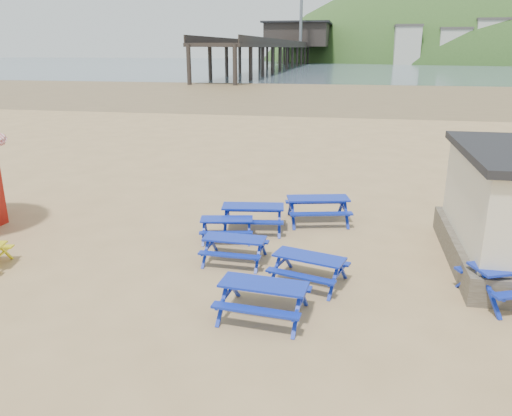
# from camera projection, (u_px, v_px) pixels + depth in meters

# --- Properties ---
(ground) EXTENTS (400.00, 400.00, 0.00)m
(ground) POSITION_uv_depth(u_px,v_px,m) (199.00, 255.00, 14.07)
(ground) COLOR tan
(ground) RESTS_ON ground
(wet_sand) EXTENTS (400.00, 400.00, 0.00)m
(wet_sand) POSITION_uv_depth(u_px,v_px,m) (324.00, 92.00, 65.46)
(wet_sand) COLOR olive
(wet_sand) RESTS_ON ground
(sea) EXTENTS (400.00, 400.00, 0.00)m
(sea) POSITION_uv_depth(u_px,v_px,m) (345.00, 65.00, 172.92)
(sea) COLOR #4C5F6D
(sea) RESTS_ON ground
(picnic_table_blue_a) EXTENTS (2.14, 1.82, 0.81)m
(picnic_table_blue_a) POSITION_uv_depth(u_px,v_px,m) (253.00, 218.00, 15.90)
(picnic_table_blue_a) COLOR #1238AC
(picnic_table_blue_a) RESTS_ON ground
(picnic_table_blue_b) EXTENTS (1.79, 1.55, 0.66)m
(picnic_table_blue_b) POSITION_uv_depth(u_px,v_px,m) (227.00, 229.00, 15.15)
(picnic_table_blue_b) COLOR #1238AC
(picnic_table_blue_b) RESTS_ON ground
(picnic_table_blue_c) EXTENTS (2.35, 2.06, 0.85)m
(picnic_table_blue_c) POSITION_uv_depth(u_px,v_px,m) (318.00, 210.00, 16.62)
(picnic_table_blue_c) COLOR #1238AC
(picnic_table_blue_c) RESTS_ON ground
(picnic_table_blue_d) EXTENTS (1.70, 1.39, 0.70)m
(picnic_table_blue_d) POSITION_uv_depth(u_px,v_px,m) (235.00, 250.00, 13.54)
(picnic_table_blue_d) COLOR #1238AC
(picnic_table_blue_d) RESTS_ON ground
(picnic_table_blue_e) EXTENTS (2.00, 1.67, 0.78)m
(picnic_table_blue_e) POSITION_uv_depth(u_px,v_px,m) (263.00, 300.00, 10.75)
(picnic_table_blue_e) COLOR #1238AC
(picnic_table_blue_e) RESTS_ON ground
(pier) EXTENTS (24.00, 220.00, 39.29)m
(pier) POSITION_uv_depth(u_px,v_px,m) (296.00, 48.00, 182.21)
(pier) COLOR black
(pier) RESTS_ON ground
(picnic_table_blue_g) EXTENTS (2.04, 1.81, 0.72)m
(picnic_table_blue_g) POSITION_uv_depth(u_px,v_px,m) (309.00, 270.00, 12.28)
(picnic_table_blue_g) COLOR #1238AC
(picnic_table_blue_g) RESTS_ON ground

